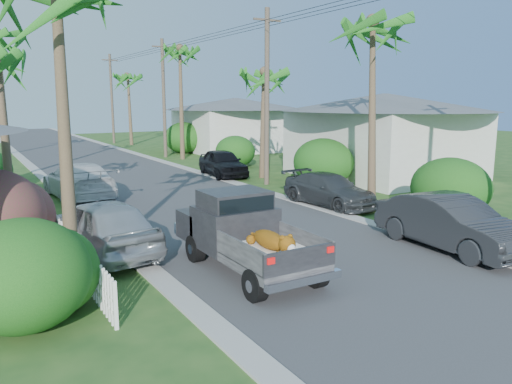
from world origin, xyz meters
TOP-DOWN VIEW (x-y plane):
  - ground at (0.00, 0.00)m, footprint 120.00×120.00m
  - road at (0.00, 25.00)m, footprint 8.00×100.00m
  - curb_left at (-4.30, 25.00)m, footprint 0.60×100.00m
  - curb_right at (4.30, 25.00)m, footprint 0.60×100.00m
  - pickup_truck at (-2.10, 2.01)m, footprint 1.98×5.12m
  - parked_car_rn at (4.09, 0.20)m, footprint 2.01×4.98m
  - parked_car_rm at (5.00, 7.03)m, footprint 2.23×4.75m
  - parked_car_rf at (4.89, 16.74)m, footprint 2.39×4.78m
  - parked_car_ln at (-5.00, 5.01)m, footprint 2.58×5.12m
  - parked_car_lf at (-3.78, 14.17)m, footprint 2.60×5.71m
  - palm_r_a at (6.30, 6.00)m, footprint 4.40×4.40m
  - palm_r_b at (6.60, 15.00)m, footprint 4.40×4.40m
  - palm_r_c at (6.20, 26.00)m, footprint 4.40×4.40m
  - palm_r_d at (6.50, 40.00)m, footprint 4.40×4.40m
  - shrub_l_a at (-7.50, 1.00)m, footprint 2.60×2.86m
  - shrub_r_a at (7.60, 3.00)m, footprint 2.80×3.08m
  - shrub_r_b at (7.80, 11.00)m, footprint 3.00×3.30m
  - shrub_r_c at (7.50, 20.00)m, footprint 2.60×2.86m
  - shrub_r_d at (8.00, 30.00)m, footprint 3.20×3.52m
  - picket_fence at (-6.00, 5.50)m, footprint 0.10×11.00m
  - house_right_near at (13.00, 12.00)m, footprint 8.00×9.00m
  - house_right_far at (13.00, 30.00)m, footprint 9.00×8.00m
  - utility_pole_b at (5.60, 13.00)m, footprint 1.60×0.26m
  - utility_pole_c at (5.60, 28.00)m, footprint 1.60×0.26m
  - utility_pole_d at (5.60, 43.00)m, footprint 1.60×0.26m

SIDE VIEW (x-z plane):
  - ground at x=0.00m, z-range 0.00..0.00m
  - road at x=0.00m, z-range 0.00..0.02m
  - curb_left at x=-4.30m, z-range 0.00..0.06m
  - curb_right at x=4.30m, z-range 0.00..0.06m
  - picket_fence at x=-6.00m, z-range 0.00..1.00m
  - parked_car_rm at x=5.00m, z-range 0.00..1.34m
  - parked_car_rf at x=4.89m, z-range 0.00..1.56m
  - parked_car_rn at x=4.09m, z-range 0.00..1.61m
  - parked_car_lf at x=-3.78m, z-range 0.00..1.62m
  - parked_car_ln at x=-5.00m, z-range 0.00..1.67m
  - pickup_truck at x=-2.10m, z-range -0.02..2.04m
  - shrub_r_c at x=7.50m, z-range 0.00..2.10m
  - shrub_l_a at x=-7.50m, z-range 0.00..2.20m
  - shrub_r_a at x=7.60m, z-range 0.00..2.30m
  - shrub_r_b at x=7.80m, z-range 0.00..2.50m
  - shrub_r_d at x=8.00m, z-range 0.00..2.60m
  - house_right_far at x=13.00m, z-range -0.18..4.42m
  - house_right_near at x=13.00m, z-range -0.18..4.62m
  - utility_pole_b at x=5.60m, z-range 0.10..9.10m
  - utility_pole_c at x=5.60m, z-range 0.10..9.10m
  - utility_pole_d at x=5.60m, z-range 0.10..9.10m
  - palm_r_b at x=6.60m, z-range 2.35..9.55m
  - palm_r_d at x=6.50m, z-range 2.73..10.74m
  - palm_r_a at x=6.30m, z-range 3.07..11.78m
  - palm_r_c at x=6.20m, z-range 3.41..12.81m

